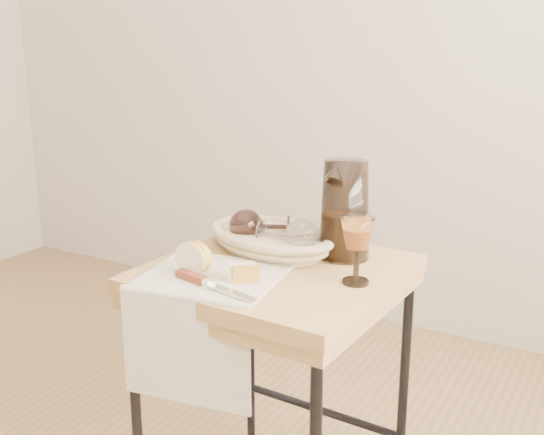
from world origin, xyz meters
The scene contains 10 objects.
side_table centered at (0.49, 0.52, 0.34)m, with size 0.53×0.53×0.67m, color brown, non-canonical shape.
tea_towel centered at (0.41, 0.38, 0.68)m, with size 0.29×0.26×0.01m, color beige.
bread_basket centered at (0.43, 0.61, 0.70)m, with size 0.31×0.22×0.05m, color #9A794C, non-canonical shape.
goblet_lying_a centered at (0.40, 0.62, 0.73)m, with size 0.14×0.09×0.09m, color #331F1A, non-canonical shape.
goblet_lying_b centered at (0.47, 0.59, 0.73)m, with size 0.14×0.08×0.08m, color white, non-canonical shape.
pitcher centered at (0.60, 0.65, 0.79)m, with size 0.16×0.24×0.27m, color black, non-canonical shape.
wine_goblet centered at (0.69, 0.51, 0.75)m, with size 0.07×0.07×0.15m, color white, non-canonical shape.
apple_half centered at (0.37, 0.38, 0.72)m, with size 0.08×0.04×0.08m, color red.
apple_wedge centered at (0.48, 0.39, 0.70)m, with size 0.06×0.03×0.04m, color beige.
table_knife centered at (0.45, 0.32, 0.69)m, with size 0.22×0.02×0.02m, color silver, non-canonical shape.
Camera 1 is at (1.18, -0.71, 1.17)m, focal length 43.11 mm.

